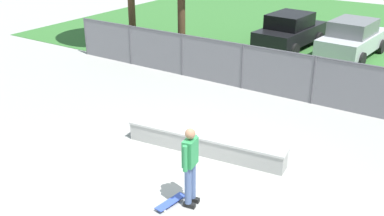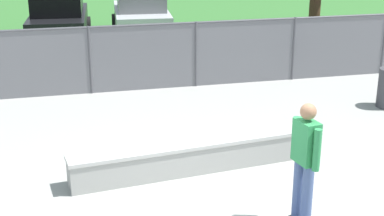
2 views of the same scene
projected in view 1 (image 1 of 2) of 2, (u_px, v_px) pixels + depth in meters
The scene contains 8 objects.
ground_plane at pixel (168, 175), 10.91m from camera, with size 80.00×80.00×0.00m, color #9E9E99.
grass_strip at pixel (355, 35), 23.59m from camera, with size 30.36×20.00×0.02m, color #336B2D.
concrete_ledge at pixel (204, 144), 11.81m from camera, with size 4.42×1.01×0.53m.
skateboarder at pixel (190, 164), 9.40m from camera, with size 0.32×0.59×1.82m.
skateboard at pixel (171, 202), 9.74m from camera, with size 0.30×0.82×0.09m.
chainlink_fence at pixel (277, 71), 15.35m from camera, with size 18.43×0.07×1.65m.
car_black at pixel (290, 31), 20.99m from camera, with size 2.28×4.33×1.66m.
car_silver at pixel (352, 38), 19.72m from camera, with size 2.28×4.33×1.66m.
Camera 1 is at (5.67, -7.50, 5.79)m, focal length 42.02 mm.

